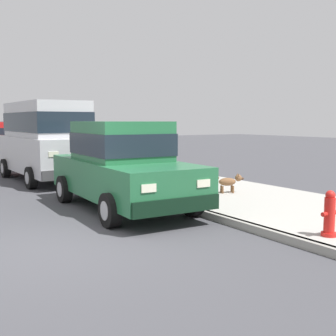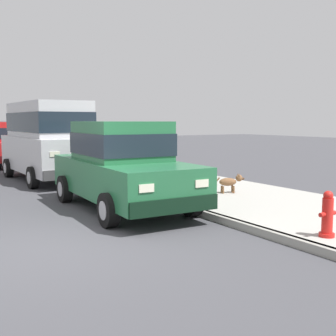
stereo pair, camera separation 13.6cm
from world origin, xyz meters
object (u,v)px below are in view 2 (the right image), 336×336
at_px(car_green_sedan, 122,164).
at_px(car_silver_van, 48,137).
at_px(dog_brown, 230,181).
at_px(fire_hydrant, 327,215).
at_px(car_red_hatchback, 13,143).

relative_size(car_green_sedan, car_silver_van, 0.94).
distance_m(dog_brown, fire_hydrant, 4.14).
xyz_separation_m(dog_brown, fire_hydrant, (-1.36, -3.91, 0.05)).
bearing_deg(car_green_sedan, fire_hydrant, -71.05).
xyz_separation_m(car_green_sedan, car_silver_van, (-0.05, 5.36, 0.41)).
xyz_separation_m(car_silver_van, fire_hydrant, (1.51, -9.60, -0.92)).
height_order(car_red_hatchback, fire_hydrant, car_red_hatchback).
relative_size(car_green_sedan, car_red_hatchback, 1.21).
height_order(dog_brown, fire_hydrant, fire_hydrant).
bearing_deg(car_green_sedan, car_silver_van, 90.53).
bearing_deg(fire_hydrant, car_silver_van, 98.92).
relative_size(car_red_hatchback, dog_brown, 5.36).
height_order(car_green_sedan, car_red_hatchback, car_green_sedan).
height_order(car_green_sedan, fire_hydrant, car_green_sedan).
height_order(car_silver_van, fire_hydrant, car_silver_van).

